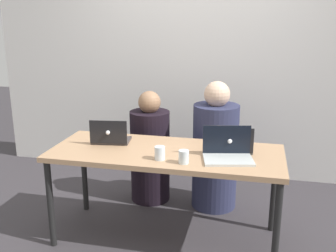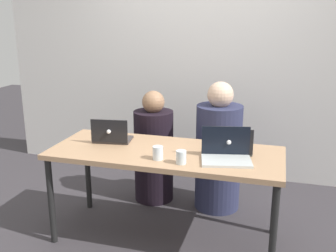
# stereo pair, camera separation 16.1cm
# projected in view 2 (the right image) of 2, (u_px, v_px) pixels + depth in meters

# --- Properties ---
(ground_plane) EXTENTS (12.00, 12.00, 0.00)m
(ground_plane) POSITION_uv_depth(u_px,v_px,m) (166.00, 237.00, 3.26)
(ground_plane) COLOR #383439
(back_wall) EXTENTS (4.68, 0.10, 2.51)m
(back_wall) POSITION_uv_depth(u_px,v_px,m) (204.00, 64.00, 4.31)
(back_wall) COLOR silver
(back_wall) RESTS_ON ground
(desk) EXTENTS (1.80, 0.72, 0.76)m
(desk) POSITION_uv_depth(u_px,v_px,m) (165.00, 159.00, 3.07)
(desk) COLOR tan
(desk) RESTS_ON ground
(person_on_left) EXTENTS (0.44, 0.44, 1.09)m
(person_on_left) POSITION_uv_depth(u_px,v_px,m) (154.00, 152.00, 3.83)
(person_on_left) COLOR black
(person_on_left) RESTS_ON ground
(person_on_right) EXTENTS (0.50, 0.50, 1.21)m
(person_on_right) POSITION_uv_depth(u_px,v_px,m) (218.00, 153.00, 3.65)
(person_on_right) COLOR #2B2E4D
(person_on_right) RESTS_ON ground
(laptop_front_right) EXTENTS (0.40, 0.31, 0.23)m
(laptop_front_right) POSITION_uv_depth(u_px,v_px,m) (226.00, 154.00, 2.84)
(laptop_front_right) COLOR silver
(laptop_front_right) RESTS_ON desk
(laptop_back_left) EXTENTS (0.33, 0.26, 0.21)m
(laptop_back_left) POSITION_uv_depth(u_px,v_px,m) (112.00, 137.00, 3.25)
(laptop_back_left) COLOR #3C3637
(laptop_back_left) RESTS_ON desk
(laptop_back_right) EXTENTS (0.39, 0.27, 0.21)m
(laptop_back_right) POSITION_uv_depth(u_px,v_px,m) (228.00, 147.00, 2.99)
(laptop_back_right) COLOR #353937
(laptop_back_right) RESTS_ON desk
(water_glass_center) EXTENTS (0.08, 0.08, 0.10)m
(water_glass_center) POSITION_uv_depth(u_px,v_px,m) (158.00, 154.00, 2.86)
(water_glass_center) COLOR silver
(water_glass_center) RESTS_ON desk
(water_glass_right) EXTENTS (0.07, 0.07, 0.10)m
(water_glass_right) POSITION_uv_depth(u_px,v_px,m) (181.00, 158.00, 2.78)
(water_glass_right) COLOR silver
(water_glass_right) RESTS_ON desk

